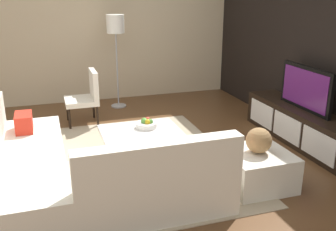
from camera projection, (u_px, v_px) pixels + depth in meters
ground_plane at (138, 165)px, 4.82m from camera, size 14.00×14.00×0.00m
feature_wall_back at (330, 44)px, 5.17m from camera, size 6.40×0.12×2.80m
side_wall_left at (106, 27)px, 7.32m from camera, size 0.12×5.20×2.80m
area_rug at (136, 161)px, 4.90m from camera, size 3.10×2.42×0.01m
media_console at (301, 126)px, 5.44m from camera, size 2.17×0.50×0.50m
television at (306, 88)px, 5.27m from camera, size 1.04×0.06×0.60m
sectional_couch at (69, 172)px, 4.00m from camera, size 2.40×2.40×0.83m
coffee_table at (143, 146)px, 4.87m from camera, size 0.97×1.00×0.38m
accent_chair_near at (87, 94)px, 6.18m from camera, size 0.54×0.51×0.87m
floor_lamp at (116, 30)px, 6.76m from camera, size 0.31×0.31×1.67m
ottoman at (257, 169)px, 4.27m from camera, size 0.70×0.70×0.40m
fruit_bowl at (147, 124)px, 4.99m from camera, size 0.28×0.28×0.13m
decorative_ball at (259, 140)px, 4.16m from camera, size 0.28×0.28×0.28m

